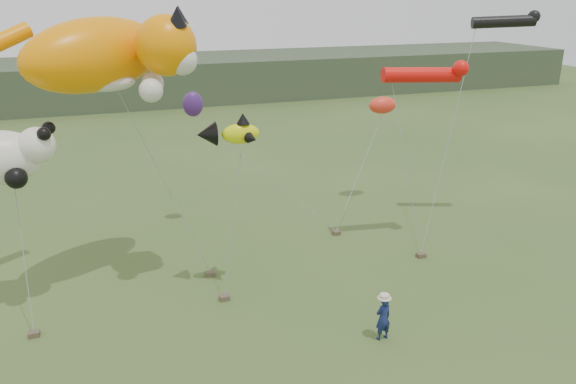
{
  "coord_description": "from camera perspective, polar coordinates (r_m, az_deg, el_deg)",
  "views": [
    {
      "loc": [
        -6.88,
        -13.03,
        10.22
      ],
      "look_at": [
        -1.28,
        3.0,
        4.16
      ],
      "focal_mm": 35.0,
      "sensor_mm": 36.0,
      "label": 1
    }
  ],
  "objects": [
    {
      "name": "cat_kite",
      "position": [
        19.73,
        -17.54,
        13.21
      ],
      "size": [
        6.99,
        4.92,
        2.98
      ],
      "color": "#FF8900",
      "rests_on": "ground"
    },
    {
      "name": "panda_kite",
      "position": [
        19.62,
        -26.75,
        3.24
      ],
      "size": [
        3.02,
        1.95,
        1.88
      ],
      "color": "white",
      "rests_on": "ground"
    },
    {
      "name": "festival_attendant",
      "position": [
        17.97,
        9.64,
        -12.52
      ],
      "size": [
        0.58,
        0.42,
        1.48
      ],
      "primitive_type": "imported",
      "rotation": [
        0.0,
        0.0,
        3.27
      ],
      "color": "navy",
      "rests_on": "ground"
    },
    {
      "name": "sandbag_anchors",
      "position": [
        21.6,
        -3.01,
        -8.37
      ],
      "size": [
        14.88,
        4.36,
        0.17
      ],
      "color": "brown",
      "rests_on": "ground"
    },
    {
      "name": "headland",
      "position": [
        58.44,
        -15.63,
        10.78
      ],
      "size": [
        90.0,
        13.0,
        4.0
      ],
      "color": "#2D3D28",
      "rests_on": "ground"
    },
    {
      "name": "misc_kites",
      "position": [
        26.74,
        3.26,
        8.83
      ],
      "size": [
        10.58,
        1.08,
        1.66
      ],
      "color": "red",
      "rests_on": "ground"
    },
    {
      "name": "fish_kite",
      "position": [
        18.67,
        -6.09,
        5.97
      ],
      "size": [
        2.06,
        1.41,
        1.09
      ],
      "color": "#DFEA09",
      "rests_on": "ground"
    },
    {
      "name": "ground",
      "position": [
        17.93,
        7.3,
        -15.28
      ],
      "size": [
        120.0,
        120.0,
        0.0
      ],
      "primitive_type": "plane",
      "color": "#385123",
      "rests_on": "ground"
    },
    {
      "name": "tube_kites",
      "position": [
        24.45,
        16.99,
        13.3
      ],
      "size": [
        7.61,
        2.64,
        2.71
      ],
      "color": "black",
      "rests_on": "ground"
    }
  ]
}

